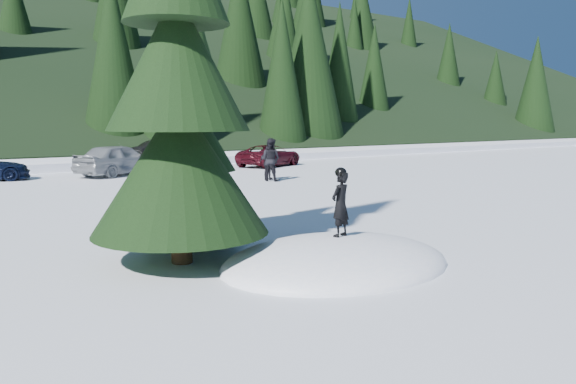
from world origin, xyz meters
TOP-DOWN VIEW (x-y plane):
  - ground at (0.00, 0.00)m, footprint 200.00×200.00m
  - snow_mound at (0.00, 0.00)m, footprint 4.48×3.52m
  - spruce_tall at (-2.20, 1.80)m, footprint 3.20×3.20m
  - spruce_short at (-1.20, 3.20)m, footprint 2.20×2.20m
  - child_skier at (0.19, 0.13)m, footprint 0.50×0.39m
  - adult_0 at (7.10, 12.38)m, footprint 1.06×1.13m
  - adult_1 at (7.30, 12.83)m, footprint 0.70×0.96m
  - car_4 at (2.72, 18.74)m, footprint 4.78×3.45m
  - car_5 at (7.18, 22.23)m, footprint 4.74×1.81m
  - car_6 at (11.53, 18.86)m, footprint 4.82×3.50m

SIDE VIEW (x-z plane):
  - ground at x=0.00m, z-range 0.00..0.00m
  - snow_mound at x=0.00m, z-range -0.48..0.48m
  - car_6 at x=11.53m, z-range 0.00..1.22m
  - adult_1 at x=7.30m, z-range 0.00..1.51m
  - car_4 at x=2.72m, z-range 0.00..1.51m
  - car_5 at x=7.18m, z-range 0.00..1.54m
  - adult_0 at x=7.10m, z-range 0.00..1.84m
  - child_skier at x=0.19m, z-range 0.48..1.68m
  - spruce_short at x=-1.20m, z-range -0.58..4.79m
  - spruce_tall at x=-2.20m, z-range -0.98..7.62m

